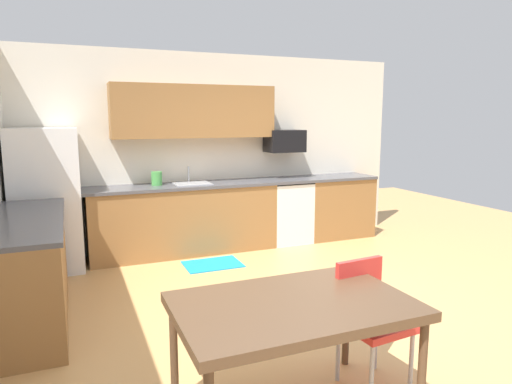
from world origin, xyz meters
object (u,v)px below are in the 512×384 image
object	(u,v)px
oven_range	(287,211)
kettle	(157,179)
dining_table	(293,311)
chair_near_table	(368,313)
refrigerator	(46,200)
microwave	(285,141)

from	to	relation	value
oven_range	kettle	bearing A→B (deg)	178.48
oven_range	dining_table	size ratio (longest dim) A/B	0.65
dining_table	chair_near_table	size ratio (longest dim) A/B	1.65
refrigerator	dining_table	bearing A→B (deg)	-67.88
dining_table	kettle	size ratio (longest dim) A/B	7.00
refrigerator	oven_range	world-z (taller)	refrigerator
refrigerator	kettle	bearing A→B (deg)	5.59
kettle	dining_table	bearing A→B (deg)	-88.09
refrigerator	kettle	xyz separation A→B (m)	(1.33, 0.13, 0.17)
refrigerator	oven_range	distance (m)	3.23
refrigerator	dining_table	distance (m)	3.86
microwave	chair_near_table	size ratio (longest dim) A/B	0.64
microwave	kettle	bearing A→B (deg)	-178.48
chair_near_table	dining_table	bearing A→B (deg)	-167.87
kettle	refrigerator	bearing A→B (deg)	-174.41
dining_table	refrigerator	bearing A→B (deg)	112.12
microwave	chair_near_table	xyz separation A→B (m)	(-1.11, -3.61, -0.98)
microwave	dining_table	distance (m)	4.22
refrigerator	microwave	distance (m)	3.28
microwave	kettle	distance (m)	1.94
oven_range	microwave	distance (m)	1.03
oven_range	microwave	xyz separation A→B (m)	(0.00, 0.10, 1.03)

